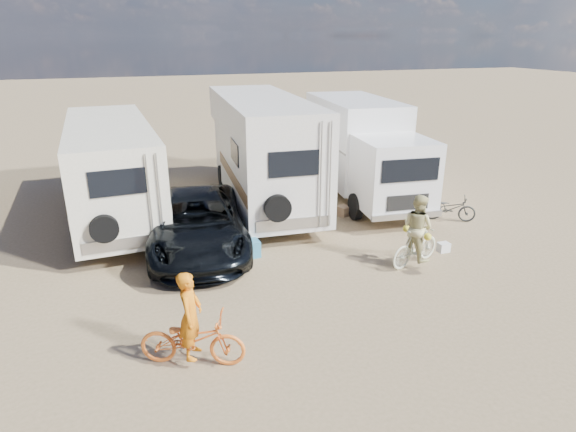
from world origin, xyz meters
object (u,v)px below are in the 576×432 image
object	(u,v)px
crate	(344,211)
bike_parked	(450,208)
rv_main	(262,152)
cooler	(249,249)
bike_woman	(416,246)
box_truck	(364,151)
rider_woman	(417,233)
rv_left	(113,172)
dark_suv	(197,222)
bike_man	(192,340)
rider_man	(191,324)

from	to	relation	value
crate	bike_parked	bearing A→B (deg)	-27.38
rv_main	cooler	world-z (taller)	rv_main
bike_woman	box_truck	bearing A→B (deg)	-31.37
rv_main	rider_woman	distance (m)	6.78
rv_main	rv_left	distance (m)	5.10
bike_woman	crate	xyz separation A→B (m)	(-0.17, 4.09, -0.36)
box_truck	dark_suv	distance (m)	7.31
bike_man	crate	bearing A→B (deg)	-20.79
bike_man	bike_woman	world-z (taller)	bike_woman
bike_woman	bike_parked	bearing A→B (deg)	-68.03
rider_woman	box_truck	bearing A→B (deg)	-31.37
dark_suv	cooler	world-z (taller)	dark_suv
rv_left	rider_woman	xyz separation A→B (m)	(7.51, -6.49, -0.70)
box_truck	bike_parked	xyz separation A→B (m)	(1.59, -3.26, -1.35)
cooler	bike_parked	bearing A→B (deg)	0.02
dark_suv	cooler	xyz separation A→B (m)	(1.22, -1.07, -0.56)
rv_left	bike_man	xyz separation A→B (m)	(1.21, -8.78, -1.08)
rv_main	dark_suv	size ratio (longest dim) A/B	1.46
bike_man	rider_woman	distance (m)	6.71
cooler	crate	size ratio (longest dim) A/B	1.43
bike_man	cooler	bearing A→B (deg)	-4.29
box_truck	rider_woman	size ratio (longest dim) A/B	4.18
bike_parked	crate	size ratio (longest dim) A/B	3.97
rider_man	rv_main	bearing A→B (deg)	-1.33
rv_left	dark_suv	distance (m)	4.19
rv_main	rv_left	xyz separation A→B (m)	(-5.09, 0.24, -0.32)
bike_man	crate	size ratio (longest dim) A/B	4.80
crate	bike_woman	bearing A→B (deg)	-87.68
bike_man	rv_main	bearing A→B (deg)	-1.33
rv_left	bike_parked	size ratio (longest dim) A/B	5.10
rider_woman	bike_parked	bearing A→B (deg)	-68.03
bike_parked	rv_left	bearing A→B (deg)	99.98
bike_man	bike_woman	xyz separation A→B (m)	(6.30, 2.29, 0.01)
rv_left	box_truck	world-z (taller)	box_truck
rv_main	box_truck	world-z (taller)	rv_main
rv_main	rider_man	world-z (taller)	rv_main
bike_woman	rider_man	world-z (taller)	rider_man
rv_main	bike_woman	size ratio (longest dim) A/B	4.78
rider_man	crate	bearing A→B (deg)	-20.79
rider_woman	crate	distance (m)	4.16
rv_main	crate	xyz separation A→B (m)	(2.25, -2.16, -1.75)
bike_parked	rider_woman	bearing A→B (deg)	160.88
dark_suv	crate	world-z (taller)	dark_suv
box_truck	cooler	size ratio (longest dim) A/B	12.69
rv_main	crate	bearing A→B (deg)	-39.55
box_truck	cooler	bearing A→B (deg)	-139.11
rv_main	bike_parked	world-z (taller)	rv_main
bike_parked	bike_man	bearing A→B (deg)	148.20
rv_main	rv_left	size ratio (longest dim) A/B	1.00
rv_main	bike_man	bearing A→B (deg)	-110.16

